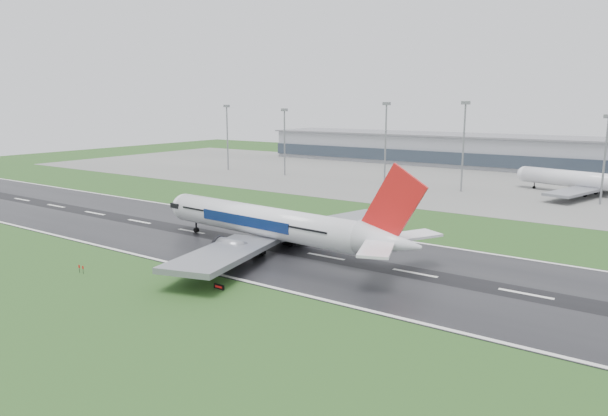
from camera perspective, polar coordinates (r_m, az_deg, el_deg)
The scene contains 12 objects.
ground at distance 126.65m, azimuth -5.37°, elevation -3.66°, with size 520.00×520.00×0.00m, color #204519.
runway at distance 126.64m, azimuth -5.37°, elevation -3.64°, with size 400.00×45.00×0.10m, color black.
apron at distance 234.58m, azimuth 14.71°, elevation 2.79°, with size 400.00×130.00×0.08m, color slate.
terminal at distance 290.56m, azimuth 18.91°, elevation 5.55°, with size 240.00×36.00×15.00m, color gray.
main_airliner at distance 117.37m, azimuth -2.78°, elevation 0.29°, with size 68.17×64.93×20.13m, color silver, non-canonical shape.
parked_airliner at distance 213.35m, azimuth 27.75°, elevation 3.37°, with size 56.55×52.65×16.57m, color silver, non-canonical shape.
runway_sign at distance 96.39m, azimuth -8.84°, elevation -8.14°, with size 2.30×0.26×1.04m, color black, non-canonical shape.
floodmast_0 at distance 263.90m, azimuth -7.98°, elevation 7.13°, with size 0.64×0.64×29.59m, color gray.
floodmast_1 at distance 242.31m, azimuth -2.04°, elevation 6.72°, with size 0.64×0.64×28.09m, color gray.
floodmast_2 at distance 216.49m, azimuth 8.48°, elevation 6.47°, with size 0.64×0.64×30.80m, color gray.
floodmast_3 at distance 204.73m, azimuth 16.26°, elevation 5.95°, with size 0.64×0.64×31.11m, color gray.
floodmast_4 at distance 195.37m, azimuth 28.82°, elevation 4.21°, with size 0.64×0.64×27.01m, color gray.
Camera 1 is at (79.32, -93.47, 31.81)m, focal length 32.32 mm.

